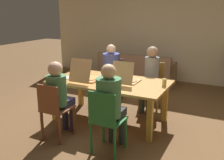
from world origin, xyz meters
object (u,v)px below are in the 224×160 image
(plate_2, at_px, (107,74))
(person_2, at_px, (151,73))
(drinking_glass_1, at_px, (164,82))
(chair_2, at_px, (153,82))
(person_3, at_px, (110,69))
(person_0, at_px, (59,92))
(chair_1, at_px, (106,119))
(pizza_box_1, at_px, (127,79))
(drinking_glass_0, at_px, (74,69))
(plate_0, at_px, (84,71))
(plate_1, at_px, (64,78))
(chair_3, at_px, (113,78))
(dining_table, at_px, (109,86))
(couch, at_px, (136,72))
(person_1, at_px, (110,100))
(pizza_box_0, at_px, (87,77))

(plate_2, bearing_deg, person_2, 35.82)
(person_2, bearing_deg, drinking_glass_1, -57.19)
(chair_2, bearing_deg, person_3, -171.13)
(person_0, bearing_deg, chair_1, -10.04)
(person_2, bearing_deg, pizza_box_1, -101.51)
(pizza_box_1, distance_m, drinking_glass_0, 1.19)
(chair_1, bearing_deg, plate_0, 131.64)
(plate_1, bearing_deg, pizza_box_1, 12.78)
(chair_3, xyz_separation_m, drinking_glass_1, (1.38, -0.88, 0.30))
(person_0, bearing_deg, chair_2, 64.35)
(dining_table, bearing_deg, couch, 100.76)
(dining_table, height_order, pizza_box_1, pizza_box_1)
(chair_2, height_order, plate_1, chair_2)
(person_2, relative_size, couch, 0.63)
(dining_table, xyz_separation_m, chair_3, (-0.43, 1.00, -0.15))
(plate_0, relative_size, plate_2, 0.92)
(dining_table, distance_m, drinking_glass_0, 0.92)
(chair_1, bearing_deg, drinking_glass_0, 137.64)
(chair_3, height_order, plate_0, chair_3)
(person_2, xyz_separation_m, drinking_glass_0, (-1.35, -0.65, 0.08))
(chair_2, distance_m, pizza_box_1, 1.01)
(person_0, relative_size, pizza_box_1, 2.60)
(person_1, bearing_deg, person_2, 90.00)
(person_0, height_order, pizza_box_0, person_0)
(chair_3, relative_size, pizza_box_0, 1.78)
(chair_2, bearing_deg, plate_0, -153.05)
(plate_2, bearing_deg, pizza_box_1, -28.61)
(chair_3, xyz_separation_m, pizza_box_1, (0.74, -0.94, 0.29))
(person_0, bearing_deg, couch, 90.84)
(chair_3, distance_m, plate_0, 0.75)
(person_0, height_order, chair_1, person_0)
(person_0, relative_size, couch, 0.60)
(person_3, bearing_deg, chair_1, -64.57)
(chair_2, relative_size, plate_1, 3.69)
(plate_0, relative_size, drinking_glass_0, 1.60)
(chair_1, distance_m, plate_2, 1.56)
(drinking_glass_1, xyz_separation_m, couch, (-1.43, 2.41, -0.52))
(chair_2, bearing_deg, chair_3, -179.48)
(plate_1, xyz_separation_m, couch, (0.34, 2.73, -0.46))
(chair_1, xyz_separation_m, drinking_glass_1, (0.48, 1.14, 0.29))
(chair_1, distance_m, drinking_glass_1, 1.27)
(dining_table, xyz_separation_m, person_1, (0.47, -0.89, 0.09))
(drinking_glass_0, distance_m, couch, 2.42)
(chair_2, bearing_deg, chair_1, -90.00)
(dining_table, relative_size, person_0, 1.68)
(pizza_box_1, relative_size, plate_0, 2.02)
(person_3, height_order, pizza_box_1, person_3)
(person_3, bearing_deg, chair_2, 8.87)
(person_1, xyz_separation_m, person_3, (-0.90, 1.76, -0.01))
(person_2, height_order, plate_2, person_2)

